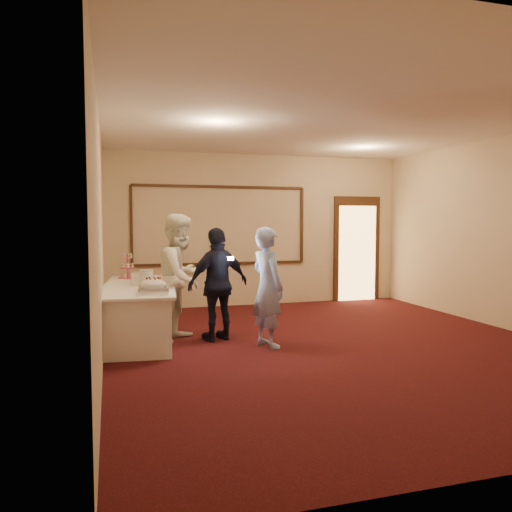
{
  "coord_description": "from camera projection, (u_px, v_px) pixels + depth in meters",
  "views": [
    {
      "loc": [
        -2.9,
        -6.09,
        1.68
      ],
      "look_at": [
        -0.76,
        1.17,
        1.15
      ],
      "focal_mm": 35.0,
      "sensor_mm": 36.0,
      "label": 1
    }
  ],
  "objects": [
    {
      "name": "doorway",
      "position": [
        357.0,
        249.0,
        10.6
      ],
      "size": [
        1.05,
        0.07,
        2.2
      ],
      "color": "#321D0F",
      "rests_on": "floor"
    },
    {
      "name": "room_walls",
      "position": [
        336.0,
        195.0,
        6.62
      ],
      "size": [
        6.04,
        7.04,
        3.02
      ],
      "color": "beige",
      "rests_on": "floor"
    },
    {
      "name": "man",
      "position": [
        268.0,
        287.0,
        6.65
      ],
      "size": [
        0.53,
        0.67,
        1.6
      ],
      "primitive_type": "imported",
      "rotation": [
        0.0,
        0.0,
        1.86
      ],
      "color": "#9BB7FA",
      "rests_on": "floor"
    },
    {
      "name": "plate_stack_b",
      "position": [
        147.0,
        275.0,
        7.57
      ],
      "size": [
        0.21,
        0.21,
        0.17
      ],
      "color": "white",
      "rests_on": "buffet_table"
    },
    {
      "name": "pavlova_tray",
      "position": [
        153.0,
        287.0,
        6.32
      ],
      "size": [
        0.4,
        0.54,
        0.19
      ],
      "color": "silver",
      "rests_on": "buffet_table"
    },
    {
      "name": "plate_stack_a",
      "position": [
        138.0,
        279.0,
        7.13
      ],
      "size": [
        0.21,
        0.21,
        0.17
      ],
      "color": "white",
      "rests_on": "buffet_table"
    },
    {
      "name": "floor",
      "position": [
        334.0,
        345.0,
        6.76
      ],
      "size": [
        7.0,
        7.0,
        0.0
      ],
      "primitive_type": "plane",
      "color": "black",
      "rests_on": "ground"
    },
    {
      "name": "tart",
      "position": [
        150.0,
        285.0,
        6.86
      ],
      "size": [
        0.28,
        0.28,
        0.06
      ],
      "color": "white",
      "rests_on": "buffet_table"
    },
    {
      "name": "camera_flash",
      "position": [
        231.0,
        258.0,
        6.74
      ],
      "size": [
        0.07,
        0.05,
        0.05
      ],
      "primitive_type": "cube",
      "rotation": [
        0.0,
        0.0,
        -0.08
      ],
      "color": "white",
      "rests_on": "guest"
    },
    {
      "name": "wall_molding",
      "position": [
        221.0,
        225.0,
        9.74
      ],
      "size": [
        3.45,
        0.04,
        1.55
      ],
      "color": "#321D0F",
      "rests_on": "room_walls"
    },
    {
      "name": "guest",
      "position": [
        218.0,
        284.0,
        7.0
      ],
      "size": [
        1.01,
        0.66,
        1.59
      ],
      "primitive_type": "imported",
      "rotation": [
        0.0,
        0.0,
        3.46
      ],
      "color": "black",
      "rests_on": "floor"
    },
    {
      "name": "woman",
      "position": [
        181.0,
        277.0,
        7.03
      ],
      "size": [
        1.05,
        1.1,
        1.78
      ],
      "primitive_type": "imported",
      "rotation": [
        0.0,
        0.0,
        0.94
      ],
      "color": "white",
      "rests_on": "floor"
    },
    {
      "name": "cupcake_stand",
      "position": [
        128.0,
        268.0,
        7.94
      ],
      "size": [
        0.3,
        0.3,
        0.44
      ],
      "color": "#BF386F",
      "rests_on": "buffet_table"
    },
    {
      "name": "buffet_table",
      "position": [
        139.0,
        311.0,
        7.14
      ],
      "size": [
        1.25,
        2.65,
        0.77
      ],
      "color": "white",
      "rests_on": "floor"
    }
  ]
}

